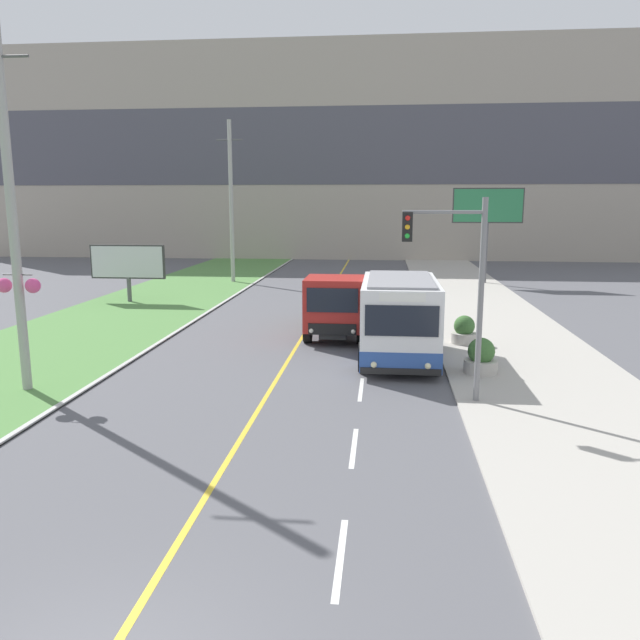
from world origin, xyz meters
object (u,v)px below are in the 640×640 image
at_px(dump_truck, 336,306).
at_px(planter_round_near, 481,358).
at_px(city_bus, 399,320).
at_px(billboard_large, 488,210).
at_px(utility_pole_near, 12,220).
at_px(billboard_small, 128,263).
at_px(planter_round_second, 464,331).
at_px(utility_pole_far, 231,202).
at_px(traffic_light_mast, 458,274).

relative_size(dump_truck, planter_round_near, 5.63).
bearing_deg(city_bus, billboard_large, 73.88).
bearing_deg(utility_pole_near, dump_truck, 43.62).
distance_m(billboard_small, planter_round_second, 19.97).
bearing_deg(planter_round_second, utility_pole_near, -151.96).
bearing_deg(billboard_large, dump_truck, -115.87).
bearing_deg(dump_truck, billboard_large, 64.13).
distance_m(utility_pole_near, utility_pole_far, 26.20).
relative_size(city_bus, billboard_large, 0.85).
relative_size(utility_pole_far, billboard_small, 2.60).
bearing_deg(traffic_light_mast, planter_round_second, 80.60).
relative_size(dump_truck, planter_round_second, 5.91).
xyz_separation_m(utility_pole_near, planter_round_near, (13.98, 3.04, -4.53)).
bearing_deg(traffic_light_mast, billboard_large, 79.41).
xyz_separation_m(billboard_large, planter_round_near, (-3.80, -23.87, -4.50)).
height_order(city_bus, utility_pole_near, utility_pole_near).
distance_m(city_bus, billboard_large, 23.50).
height_order(utility_pole_near, planter_round_near, utility_pole_near).
bearing_deg(planter_round_near, dump_truck, 134.08).
distance_m(utility_pole_near, planter_round_second, 16.48).
distance_m(dump_truck, planter_round_near, 7.48).
relative_size(billboard_large, planter_round_second, 5.86).
bearing_deg(utility_pole_far, billboard_large, 2.28).
xyz_separation_m(city_bus, dump_truck, (-2.53, 3.80, -0.19)).
distance_m(utility_pole_far, planter_round_near, 27.49).
height_order(dump_truck, utility_pole_near, utility_pole_near).
relative_size(billboard_small, planter_round_near, 3.65).
relative_size(traffic_light_mast, billboard_small, 1.34).
relative_size(dump_truck, billboard_small, 1.54).
bearing_deg(billboard_large, city_bus, -106.12).
xyz_separation_m(billboard_small, planter_round_near, (17.64, -13.61, -1.64)).
bearing_deg(planter_round_second, dump_truck, 169.74).
bearing_deg(billboard_large, utility_pole_near, -123.46).
bearing_deg(utility_pole_far, planter_round_near, -59.00).
distance_m(city_bus, planter_round_second, 4.01).
relative_size(utility_pole_near, billboard_large, 1.66).
distance_m(dump_truck, billboard_small, 14.98).
bearing_deg(billboard_small, utility_pole_near, -77.60).
bearing_deg(dump_truck, traffic_light_mast, -64.54).
bearing_deg(utility_pole_far, billboard_small, -111.33).
xyz_separation_m(city_bus, planter_round_second, (2.65, 2.86, -0.95)).
bearing_deg(planter_round_near, utility_pole_near, -167.75).
relative_size(dump_truck, traffic_light_mast, 1.15).
distance_m(billboard_large, planter_round_near, 24.58).
bearing_deg(traffic_light_mast, planter_round_near, 67.63).
height_order(utility_pole_near, billboard_small, utility_pole_near).
bearing_deg(traffic_light_mast, billboard_small, 134.73).
xyz_separation_m(billboard_small, planter_round_second, (17.65, -9.20, -1.66)).
bearing_deg(planter_round_second, billboard_small, 152.46).
bearing_deg(utility_pole_near, city_bus, 22.05).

